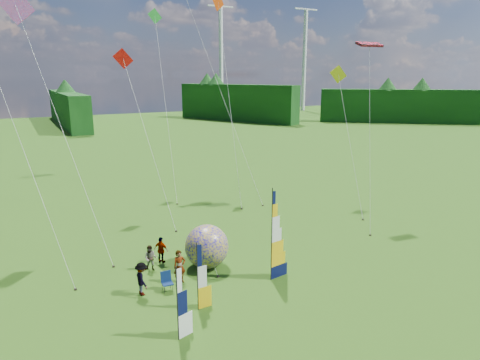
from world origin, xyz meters
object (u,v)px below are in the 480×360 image
side_banner_left (198,278)px  spectator_b (151,258)px  camp_chair (167,282)px  spectator_d (161,250)px  spectator_a (180,267)px  kite_whale (221,85)px  bol_inflatable (207,246)px  feather_banner_main (272,237)px  side_banner_far (177,305)px  spectator_c (142,279)px

side_banner_left → spectator_b: 5.39m
camp_chair → spectator_d: bearing=79.7°
side_banner_left → spectator_a: 3.17m
side_banner_left → kite_whale: bearing=57.7°
spectator_b → spectator_d: bearing=70.6°
spectator_b → kite_whale: bearing=82.4°
bol_inflatable → feather_banner_main: bearing=-52.8°
feather_banner_main → spectator_a: 5.25m
feather_banner_main → kite_whale: (5.67, 17.94, 7.55)m
feather_banner_main → spectator_a: size_ratio=2.75×
bol_inflatable → kite_whale: kite_whale is taller
spectator_d → camp_chair: size_ratio=1.57×
feather_banner_main → spectator_b: (-5.49, 4.30, -1.78)m
spectator_d → kite_whale: kite_whale is taller
side_banner_left → side_banner_far: (-1.68, -1.85, -0.03)m
side_banner_far → bol_inflatable: side_banner_far is taller
spectator_a → spectator_d: spectator_a is taller
feather_banner_main → bol_inflatable: 4.21m
feather_banner_main → camp_chair: (-5.45, 1.47, -2.02)m
spectator_a → kite_whale: kite_whale is taller
spectator_c → kite_whale: bearing=-40.7°
side_banner_left → side_banner_far: bearing=-135.7°
side_banner_far → spectator_d: (1.79, 7.81, -0.82)m
side_banner_left → spectator_a: (0.21, 3.07, -0.74)m
side_banner_far → spectator_b: side_banner_far is taller
bol_inflatable → spectator_a: size_ratio=1.39×
camp_chair → side_banner_far: bearing=-99.7°
spectator_c → camp_chair: (1.25, -0.28, -0.36)m
side_banner_left → side_banner_far: size_ratio=1.02×
side_banner_far → spectator_b: 7.22m
side_banner_far → kite_whale: 25.45m
spectator_a → spectator_b: 2.40m
spectator_b → kite_whale: (11.16, 13.64, 9.33)m
kite_whale → feather_banner_main: bearing=-99.5°
spectator_c → camp_chair: size_ratio=1.69×
bol_inflatable → spectator_c: 4.53m
feather_banner_main → bol_inflatable: size_ratio=1.98×
feather_banner_main → side_banner_far: (-6.41, -2.81, -0.90)m
feather_banner_main → side_banner_far: bearing=-165.9°
feather_banner_main → spectator_b: feather_banner_main is taller
bol_inflatable → spectator_c: (-4.27, -1.45, -0.41)m
side_banner_far → camp_chair: (0.96, 4.28, -1.12)m
spectator_a → spectator_b: (-0.96, 2.19, -0.17)m
side_banner_far → bol_inflatable: size_ratio=1.28×
spectator_a → spectator_d: size_ratio=1.13×
feather_banner_main → spectator_d: size_ratio=3.11×
bol_inflatable → spectator_d: 2.87m
feather_banner_main → spectator_a: (-4.53, 2.11, -1.61)m
spectator_c → camp_chair: spectator_c is taller
side_banner_left → spectator_d: size_ratio=2.04×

